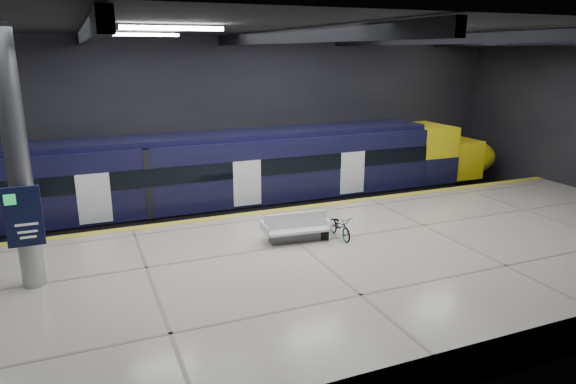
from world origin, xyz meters
TOP-DOWN VIEW (x-y plane):
  - ground at (0.00, 0.00)m, footprint 30.00×30.00m
  - room_shell at (-0.00, 0.00)m, footprint 30.10×16.10m
  - platform at (0.00, -2.50)m, footprint 30.00×11.00m
  - safety_strip at (0.00, 2.75)m, footprint 30.00×0.40m
  - rails at (0.00, 5.50)m, footprint 30.00×1.52m
  - train at (-1.36, 5.50)m, footprint 29.40×2.84m
  - bench at (-0.01, -0.65)m, footprint 2.32×1.12m
  - bicycle at (1.53, -0.95)m, footprint 0.59×1.56m
  - pannier_bag at (0.93, -0.95)m, footprint 0.34×0.27m
  - info_column at (-8.00, -1.03)m, footprint 0.90×0.78m

SIDE VIEW (x-z plane):
  - ground at x=0.00m, z-range 0.00..0.00m
  - rails at x=0.00m, z-range 0.00..0.16m
  - platform at x=0.00m, z-range 0.00..1.10m
  - safety_strip at x=0.00m, z-range 1.10..1.11m
  - pannier_bag at x=0.93m, z-range 1.10..1.45m
  - bench at x=-0.01m, z-range 0.95..1.95m
  - bicycle at x=1.53m, z-range 1.10..1.91m
  - train at x=-1.36m, z-range 0.16..3.95m
  - info_column at x=-8.00m, z-range 1.01..7.91m
  - room_shell at x=0.00m, z-range 1.69..9.74m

